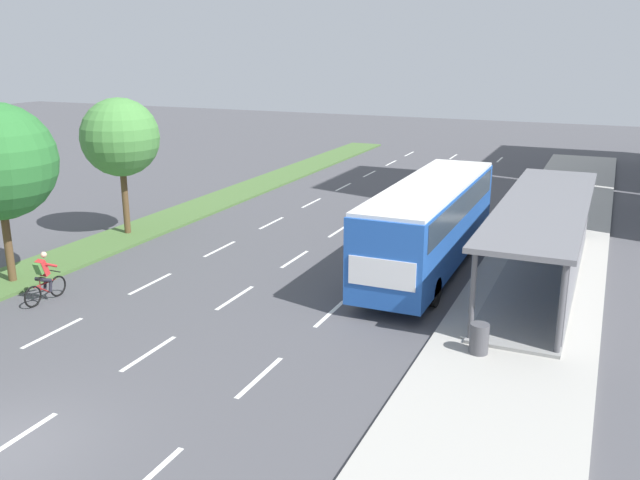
# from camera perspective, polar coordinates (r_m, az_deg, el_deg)

# --- Properties ---
(ground_plane) EXTENTS (140.00, 140.00, 0.00)m
(ground_plane) POSITION_cam_1_polar(r_m,az_deg,el_deg) (16.46, -25.41, -15.70)
(ground_plane) COLOR #4C4C51
(median_strip) EXTENTS (2.60, 52.00, 0.12)m
(median_strip) POSITION_cam_1_polar(r_m,az_deg,el_deg) (35.71, -10.34, 2.61)
(median_strip) COLOR #4C7038
(median_strip) RESTS_ON ground
(sidewalk_right) EXTENTS (4.50, 52.00, 0.15)m
(sidewalk_right) POSITION_cam_1_polar(r_m,az_deg,el_deg) (29.95, 18.86, -0.60)
(sidewalk_right) COLOR #ADAAA3
(sidewalk_right) RESTS_ON ground
(lane_divider_left) EXTENTS (0.14, 49.30, 0.01)m
(lane_divider_left) POSITION_cam_1_polar(r_m,az_deg,el_deg) (32.61, -4.12, 1.44)
(lane_divider_left) COLOR white
(lane_divider_left) RESTS_ON ground
(lane_divider_center) EXTENTS (0.14, 49.30, 0.01)m
(lane_divider_center) POSITION_cam_1_polar(r_m,az_deg,el_deg) (31.18, 1.59, 0.79)
(lane_divider_center) COLOR white
(lane_divider_center) RESTS_ON ground
(lane_divider_right) EXTENTS (0.14, 49.30, 0.01)m
(lane_divider_right) POSITION_cam_1_polar(r_m,az_deg,el_deg) (30.10, 7.78, 0.08)
(lane_divider_right) COLOR white
(lane_divider_right) RESTS_ON ground
(bus_shelter) EXTENTS (2.90, 13.26, 2.86)m
(bus_shelter) POSITION_cam_1_polar(r_m,az_deg,el_deg) (24.98, 18.87, 0.43)
(bus_shelter) COLOR gray
(bus_shelter) RESTS_ON sidewalk_right
(bus) EXTENTS (2.54, 11.29, 3.37)m
(bus) POSITION_cam_1_polar(r_m,az_deg,el_deg) (25.47, 9.28, 1.86)
(bus) COLOR #2356B2
(bus) RESTS_ON ground
(cyclist) EXTENTS (0.46, 1.82, 1.71)m
(cyclist) POSITION_cam_1_polar(r_m,az_deg,el_deg) (24.20, -22.26, -3.07)
(cyclist) COLOR black
(cyclist) RESTS_ON ground
(median_tree_third) EXTENTS (3.40, 3.40, 5.99)m
(median_tree_third) POSITION_cam_1_polar(r_m,az_deg,el_deg) (30.82, -16.51, 8.29)
(median_tree_third) COLOR brown
(median_tree_third) RESTS_ON median_strip
(trash_bin) EXTENTS (0.52, 0.52, 0.85)m
(trash_bin) POSITION_cam_1_polar(r_m,az_deg,el_deg) (19.05, 13.29, -8.09)
(trash_bin) COLOR #4C4C51
(trash_bin) RESTS_ON sidewalk_right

